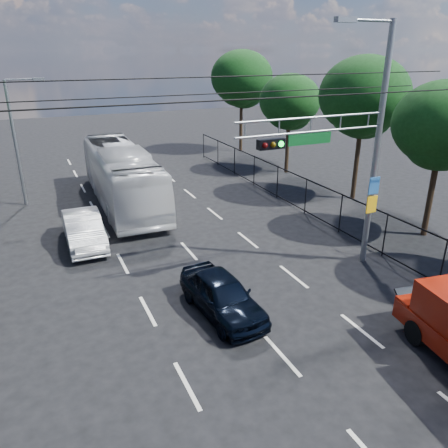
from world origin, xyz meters
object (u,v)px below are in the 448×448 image
signal_mast (353,142)px  navy_hatchback (222,295)px  white_bus (122,176)px  white_van (84,229)px

signal_mast → navy_hatchback: bearing=-168.9°
white_bus → white_van: (-2.96, -5.21, -0.92)m
white_van → navy_hatchback: bearing=-65.5°
white_bus → white_van: 6.06m
white_bus → white_van: size_ratio=2.63×
signal_mast → navy_hatchback: (-5.96, -1.17, -4.54)m
signal_mast → navy_hatchback: size_ratio=2.30×
signal_mast → white_bus: bearing=118.5°
white_bus → navy_hatchback: bearing=-86.2°
signal_mast → white_bus: signal_mast is taller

